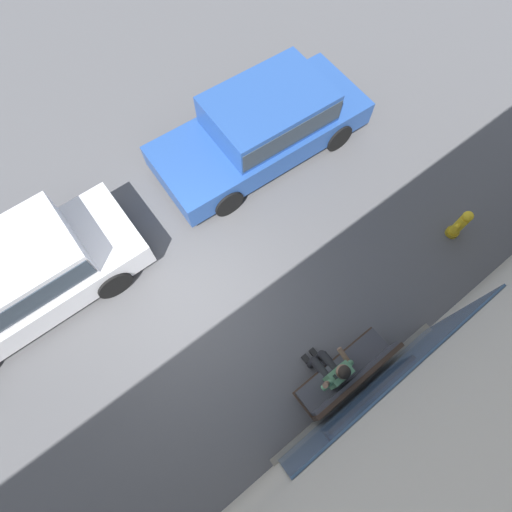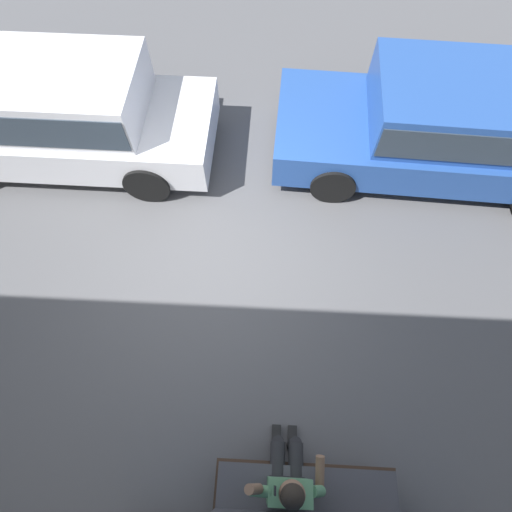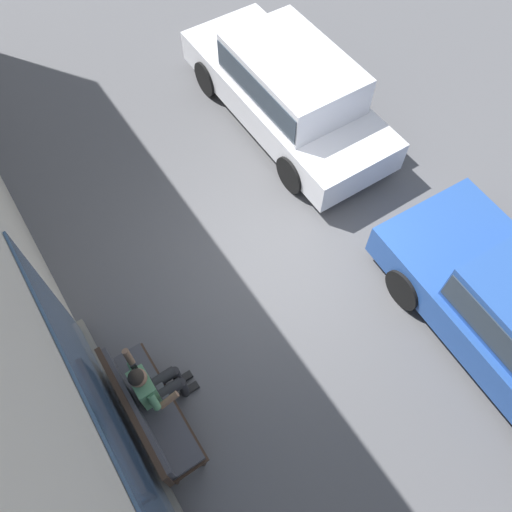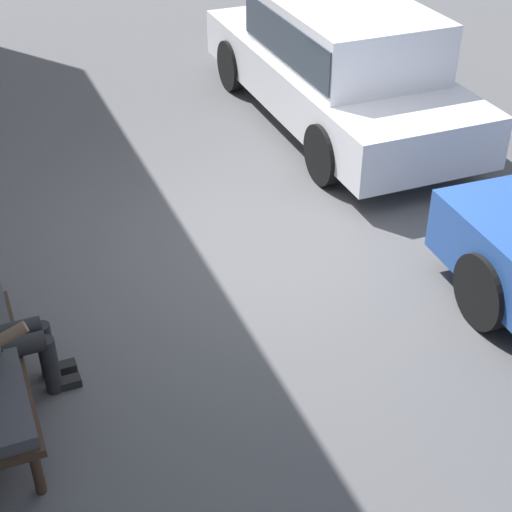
{
  "view_description": "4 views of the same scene",
  "coord_description": "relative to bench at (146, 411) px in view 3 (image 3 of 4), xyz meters",
  "views": [
    {
      "loc": [
        0.44,
        2.6,
        7.29
      ],
      "look_at": [
        -1.28,
        0.38,
        0.83
      ],
      "focal_mm": 28.0,
      "sensor_mm": 36.0,
      "label": 1
    },
    {
      "loc": [
        -0.76,
        2.6,
        4.94
      ],
      "look_at": [
        -0.66,
        0.53,
        1.05
      ],
      "focal_mm": 28.0,
      "sensor_mm": 36.0,
      "label": 2
    },
    {
      "loc": [
        -3.28,
        2.6,
        6.87
      ],
      "look_at": [
        -0.46,
        0.73,
        1.22
      ],
      "focal_mm": 35.0,
      "sensor_mm": 36.0,
      "label": 3
    },
    {
      "loc": [
        -5.73,
        2.6,
        4.15
      ],
      "look_at": [
        -1.11,
        0.7,
        0.77
      ],
      "focal_mm": 55.0,
      "sensor_mm": 36.0,
      "label": 4
    }
  ],
  "objects": [
    {
      "name": "ground_plane",
      "position": [
        1.26,
        -2.9,
        -0.56
      ],
      "size": [
        60.0,
        60.0,
        0.0
      ],
      "primitive_type": "plane",
      "color": "#4C4C4F"
    },
    {
      "name": "parked_car_mid",
      "position": [
        3.59,
        -4.7,
        0.27
      ],
      "size": [
        4.63,
        1.87,
        1.53
      ],
      "color": "silver",
      "rests_on": "ground_plane"
    },
    {
      "name": "bench",
      "position": [
        0.0,
        0.0,
        0.0
      ],
      "size": [
        1.79,
        0.55,
        0.99
      ],
      "color": "#332319",
      "rests_on": "ground_plane"
    },
    {
      "name": "person_on_phone",
      "position": [
        0.2,
        -0.22,
        0.13
      ],
      "size": [
        0.73,
        0.74,
        1.33
      ],
      "color": "black",
      "rests_on": "ground_plane"
    }
  ]
}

